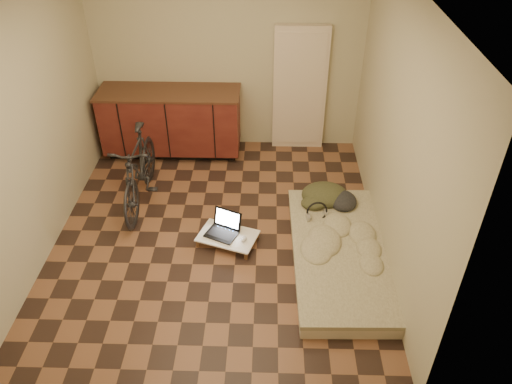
{
  "coord_description": "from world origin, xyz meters",
  "views": [
    {
      "loc": [
        0.54,
        -4.2,
        3.63
      ],
      "look_at": [
        0.42,
        0.03,
        0.55
      ],
      "focal_mm": 35.0,
      "sensor_mm": 36.0,
      "label": 1
    }
  ],
  "objects_px": {
    "bicycle": "(138,166)",
    "futon": "(340,254)",
    "lap_desk": "(228,236)",
    "laptop": "(224,228)"
  },
  "relations": [
    {
      "from": "bicycle",
      "to": "futon",
      "type": "relative_size",
      "value": 0.76
    },
    {
      "from": "futon",
      "to": "laptop",
      "type": "bearing_deg",
      "value": 164.89
    },
    {
      "from": "lap_desk",
      "to": "laptop",
      "type": "relative_size",
      "value": 1.7
    },
    {
      "from": "bicycle",
      "to": "laptop",
      "type": "height_order",
      "value": "bicycle"
    },
    {
      "from": "bicycle",
      "to": "lap_desk",
      "type": "xyz_separation_m",
      "value": [
        1.07,
        -0.73,
        -0.41
      ]
    },
    {
      "from": "futon",
      "to": "lap_desk",
      "type": "bearing_deg",
      "value": 166.97
    },
    {
      "from": "bicycle",
      "to": "futon",
      "type": "height_order",
      "value": "bicycle"
    },
    {
      "from": "futon",
      "to": "lap_desk",
      "type": "distance_m",
      "value": 1.2
    },
    {
      "from": "futon",
      "to": "lap_desk",
      "type": "xyz_separation_m",
      "value": [
        -1.18,
        0.24,
        0.0
      ]
    },
    {
      "from": "lap_desk",
      "to": "laptop",
      "type": "xyz_separation_m",
      "value": [
        -0.04,
        0.06,
        0.06
      ]
    }
  ]
}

